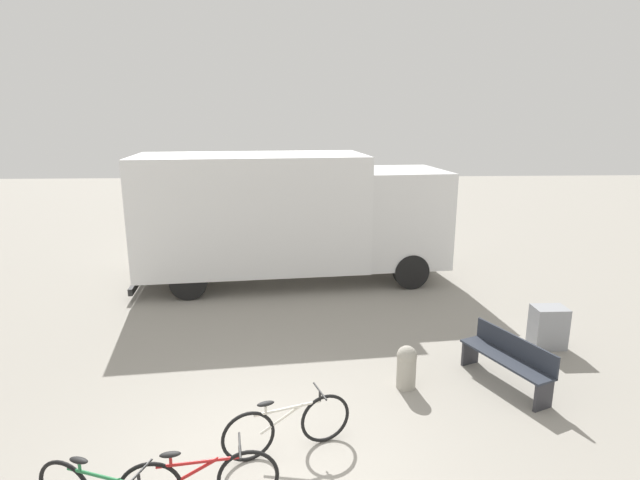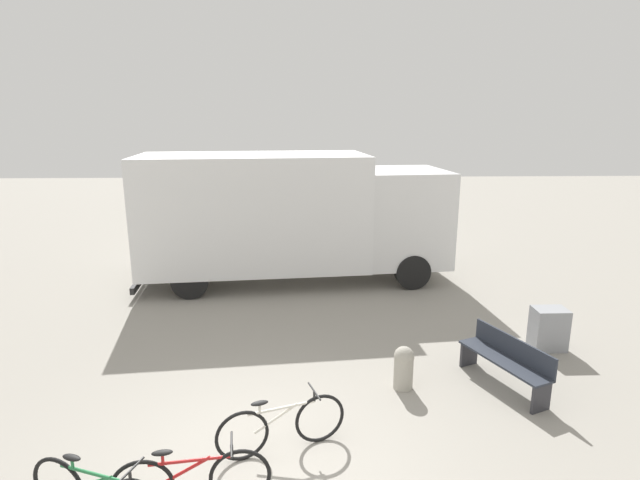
{
  "view_description": "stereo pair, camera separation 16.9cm",
  "coord_description": "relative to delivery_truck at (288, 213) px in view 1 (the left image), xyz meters",
  "views": [
    {
      "loc": [
        0.41,
        -5.16,
        4.14
      ],
      "look_at": [
        0.9,
        4.68,
        1.7
      ],
      "focal_mm": 28.0,
      "sensor_mm": 36.0,
      "label": 1
    },
    {
      "loc": [
        0.58,
        -5.17,
        4.14
      ],
      "look_at": [
        0.9,
        4.68,
        1.7
      ],
      "focal_mm": 28.0,
      "sensor_mm": 36.0,
      "label": 2
    }
  ],
  "objects": [
    {
      "name": "ground_plane",
      "position": [
        -0.22,
        -7.3,
        -1.77
      ],
      "size": [
        60.0,
        60.0,
        0.0
      ],
      "primitive_type": "plane",
      "color": "gray"
    },
    {
      "name": "bollard_near_bench",
      "position": [
        1.89,
        -5.47,
        -1.39
      ],
      "size": [
        0.32,
        0.32,
        0.7
      ],
      "color": "#9E998C",
      "rests_on": "ground"
    },
    {
      "name": "delivery_truck",
      "position": [
        0.0,
        0.0,
        0.0
      ],
      "size": [
        7.93,
        3.17,
        3.24
      ],
      "rotation": [
        0.0,
        0.0,
        0.09
      ],
      "color": "white",
      "rests_on": "ground"
    },
    {
      "name": "park_bench",
      "position": [
        3.51,
        -5.45,
        -1.31
      ],
      "size": [
        1.0,
        1.66,
        0.8
      ],
      "rotation": [
        0.0,
        0.0,
        1.97
      ],
      "color": "#282D38",
      "rests_on": "ground"
    },
    {
      "name": "utility_box",
      "position": [
        4.8,
        -4.18,
        -1.38
      ],
      "size": [
        0.59,
        0.43,
        0.77
      ],
      "color": "gray",
      "rests_on": "ground"
    },
    {
      "name": "bicycle_far",
      "position": [
        0.06,
        -6.92,
        -1.41
      ],
      "size": [
        1.62,
        0.65,
        0.76
      ],
      "rotation": [
        0.0,
        0.0,
        0.33
      ],
      "color": "black",
      "rests_on": "ground"
    }
  ]
}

